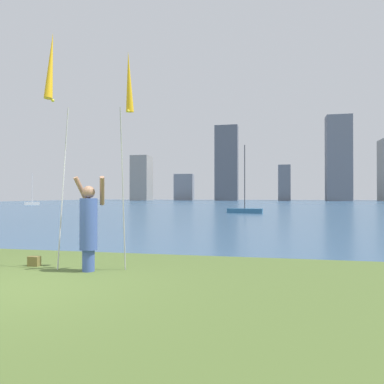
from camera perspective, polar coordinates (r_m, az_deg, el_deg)
name	(u,v)px	position (r m, az deg, el deg)	size (l,w,h in m)	color
ground	(245,206)	(56.38, 8.05, -2.06)	(120.00, 138.00, 0.12)	#475B28
person	(89,224)	(7.48, -15.47, -4.78)	(0.67, 0.50, 1.83)	#3F59A5
kite_flag_left	(51,72)	(7.90, -20.66, 16.75)	(0.16, 0.80, 4.57)	#B2B2B7
kite_flag_right	(129,88)	(7.90, -9.62, 15.39)	(0.16, 0.58, 4.35)	#B2B2B7
bag	(34,261)	(8.49, -22.92, -9.68)	(0.23, 0.15, 0.20)	olive
sailboat_4	(245,209)	(30.92, 8.04, -2.62)	(2.90, 0.91, 5.60)	#2D6084
sailboat_5	(32,203)	(61.73, -23.19, -1.57)	(2.15, 1.72, 4.94)	silver
skyline_tower_0	(142,178)	(110.71, -7.69, 2.10)	(5.13, 5.99, 13.04)	gray
skyline_tower_1	(184,187)	(111.56, -1.22, 0.73)	(5.50, 3.74, 7.79)	gray
skyline_tower_2	(227,163)	(107.53, 5.29, 4.41)	(6.50, 3.42, 21.40)	#565B66
skyline_tower_3	(284,183)	(107.72, 13.87, 1.35)	(3.24, 5.77, 9.89)	slate
skyline_tower_4	(339,158)	(108.40, 21.44, 4.82)	(6.50, 4.58, 22.95)	slate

